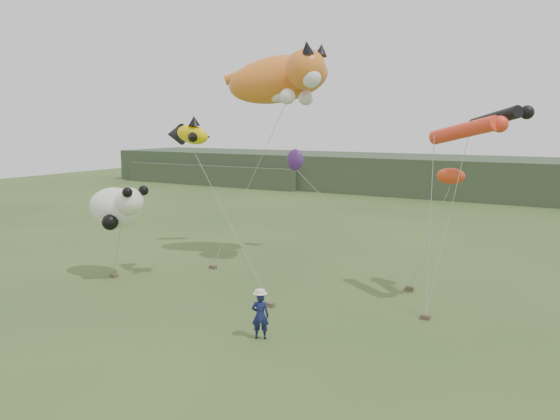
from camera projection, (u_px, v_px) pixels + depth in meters
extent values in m
plane|color=#385123|center=(220.00, 329.00, 20.35)|extent=(120.00, 120.00, 0.00)
cube|color=#2D3D28|center=(466.00, 176.00, 58.66)|extent=(90.00, 12.00, 4.00)
cube|color=#2D3D28|center=(222.00, 173.00, 70.87)|extent=(25.00, 8.00, 2.50)
imported|color=#131848|center=(260.00, 316.00, 19.29)|extent=(0.73, 0.63, 1.70)
cube|color=brown|center=(213.00, 267.00, 28.83)|extent=(0.34, 0.27, 0.18)
cube|color=brown|center=(270.00, 305.00, 22.81)|extent=(0.34, 0.27, 0.18)
cube|color=brown|center=(426.00, 317.00, 21.34)|extent=(0.34, 0.27, 0.18)
cube|color=brown|center=(114.00, 276.00, 27.18)|extent=(0.34, 0.27, 0.18)
cube|color=brown|center=(409.00, 288.00, 25.04)|extent=(0.34, 0.27, 0.18)
ellipsoid|color=orange|center=(278.00, 79.00, 29.59)|extent=(6.30, 4.77, 3.34)
sphere|color=orange|center=(306.00, 69.00, 27.45)|extent=(2.05, 2.05, 2.05)
cone|color=black|center=(307.00, 47.00, 26.64)|extent=(0.64, 0.78, 0.77)
cone|color=black|center=(321.00, 50.00, 27.51)|extent=(0.64, 0.74, 0.73)
sphere|color=silver|center=(311.00, 78.00, 27.00)|extent=(1.02, 1.02, 1.02)
ellipsoid|color=silver|center=(279.00, 96.00, 29.33)|extent=(2.00, 1.00, 0.63)
sphere|color=silver|center=(287.00, 97.00, 27.41)|extent=(0.80, 0.80, 0.80)
sphere|color=silver|center=(306.00, 98.00, 28.66)|extent=(0.80, 0.80, 0.80)
cylinder|color=orange|center=(242.00, 75.00, 31.75)|extent=(2.12, 1.55, 1.24)
ellipsoid|color=#E5CA04|center=(193.00, 135.00, 25.44)|extent=(1.83, 0.96, 1.15)
cone|color=black|center=(175.00, 134.00, 26.40)|extent=(0.96, 1.15, 1.03)
cone|color=black|center=(194.00, 121.00, 25.28)|extent=(0.57, 0.57, 0.46)
cone|color=black|center=(191.00, 137.00, 24.79)|extent=(0.61, 0.64, 0.46)
cone|color=black|center=(206.00, 137.00, 25.78)|extent=(0.61, 0.64, 0.46)
cylinder|color=black|center=(494.00, 118.00, 22.30)|extent=(2.41, 2.30, 1.01)
sphere|color=black|center=(527.00, 112.00, 21.28)|extent=(0.55, 0.55, 0.55)
cylinder|color=red|center=(463.00, 131.00, 22.19)|extent=(3.13, 2.25, 1.23)
sphere|color=red|center=(500.00, 124.00, 20.98)|extent=(0.65, 0.65, 0.65)
ellipsoid|color=white|center=(115.00, 207.00, 26.81)|extent=(2.96, 1.98, 1.98)
sphere|color=white|center=(130.00, 201.00, 25.81)|extent=(1.32, 1.32, 1.32)
sphere|color=black|center=(127.00, 192.00, 25.20)|extent=(0.48, 0.48, 0.48)
sphere|color=black|center=(143.00, 190.00, 25.95)|extent=(0.48, 0.48, 0.48)
sphere|color=black|center=(110.00, 222.00, 25.87)|extent=(0.77, 0.77, 0.77)
sphere|color=black|center=(108.00, 214.00, 27.59)|extent=(0.77, 0.77, 0.77)
ellipsoid|color=red|center=(451.00, 176.00, 24.07)|extent=(1.25, 0.73, 0.73)
ellipsoid|color=#48216F|center=(295.00, 160.00, 32.24)|extent=(1.05, 0.70, 1.28)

